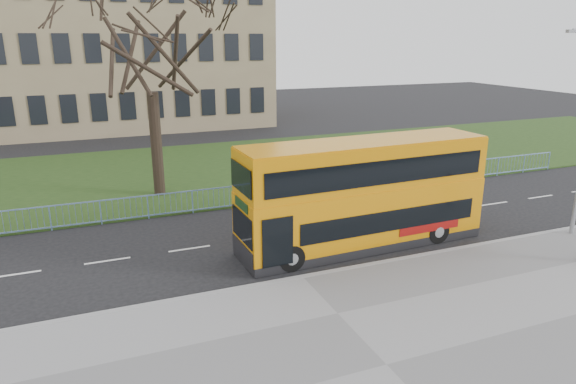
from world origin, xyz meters
The scene contains 8 objects.
ground centered at (0.00, 0.00, 0.00)m, with size 120.00×120.00×0.00m, color black.
pavement centered at (0.00, -6.75, 0.06)m, with size 80.00×10.50×0.12m, color slate.
kerb centered at (0.00, -1.55, 0.07)m, with size 80.00×0.20×0.14m, color gray.
grass_verge centered at (0.00, 14.30, 0.04)m, with size 80.00×15.40×0.08m, color #1D3714.
guard_railing centered at (0.00, 6.60, 0.55)m, with size 40.00×0.12×1.10m, color #7CA3DC, non-canonical shape.
bare_tree centered at (-3.00, 10.00, 6.25)m, with size 8.64×8.64×12.35m, color black, non-canonical shape.
civic_building centered at (-5.00, 35.00, 7.00)m, with size 30.00×15.00×14.00m, color #816F51.
yellow_bus centered at (3.36, 0.39, 2.19)m, with size 9.83×2.65×4.09m.
Camera 1 is at (-6.27, -15.89, 7.82)m, focal length 32.00 mm.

